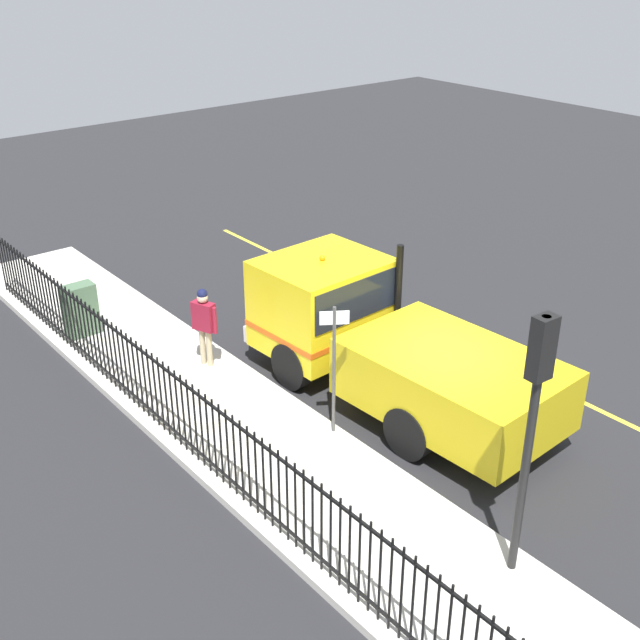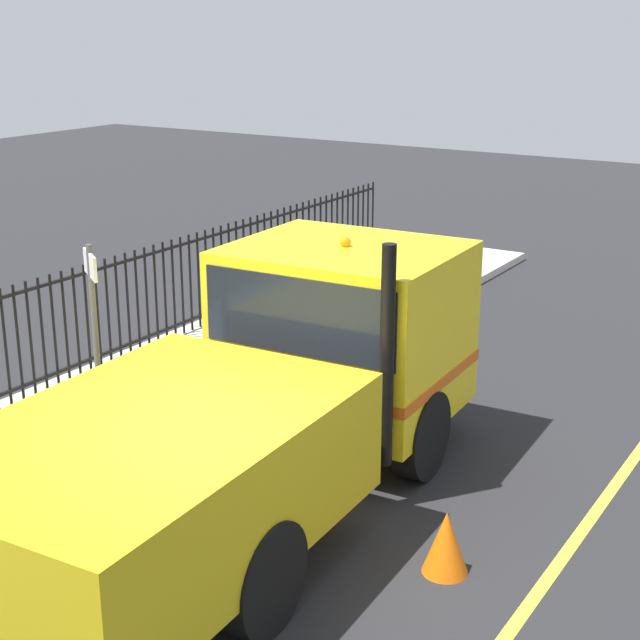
{
  "view_description": "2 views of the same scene",
  "coord_description": "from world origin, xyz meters",
  "px_view_note": "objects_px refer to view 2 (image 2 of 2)",
  "views": [
    {
      "loc": [
        9.63,
        8.28,
        8.14
      ],
      "look_at": [
        0.8,
        -2.54,
        1.25
      ],
      "focal_mm": 44.4,
      "sensor_mm": 36.0,
      "label": 1
    },
    {
      "loc": [
        -4.64,
        5.76,
        4.66
      ],
      "look_at": [
        1.23,
        -3.59,
        1.18
      ],
      "focal_mm": 53.9,
      "sensor_mm": 36.0,
      "label": 2
    }
  ],
  "objects_px": {
    "traffic_cone": "(446,542)",
    "street_sign": "(95,336)",
    "work_truck": "(274,383)",
    "utility_cabinet": "(296,267)",
    "worker_standing": "(263,294)"
  },
  "relations": [
    {
      "from": "traffic_cone",
      "to": "street_sign",
      "type": "distance_m",
      "value": 3.93
    },
    {
      "from": "work_truck",
      "to": "utility_cabinet",
      "type": "height_order",
      "value": "work_truck"
    },
    {
      "from": "worker_standing",
      "to": "utility_cabinet",
      "type": "xyz_separation_m",
      "value": [
        1.39,
        -2.89,
        -0.45
      ]
    },
    {
      "from": "worker_standing",
      "to": "street_sign",
      "type": "relative_size",
      "value": 0.69
    },
    {
      "from": "worker_standing",
      "to": "utility_cabinet",
      "type": "bearing_deg",
      "value": -175.1
    },
    {
      "from": "street_sign",
      "to": "work_truck",
      "type": "bearing_deg",
      "value": -155.38
    },
    {
      "from": "worker_standing",
      "to": "utility_cabinet",
      "type": "height_order",
      "value": "worker_standing"
    },
    {
      "from": "worker_standing",
      "to": "street_sign",
      "type": "distance_m",
      "value": 3.55
    },
    {
      "from": "traffic_cone",
      "to": "street_sign",
      "type": "height_order",
      "value": "street_sign"
    },
    {
      "from": "utility_cabinet",
      "to": "street_sign",
      "type": "bearing_deg",
      "value": 106.17
    },
    {
      "from": "worker_standing",
      "to": "traffic_cone",
      "type": "distance_m",
      "value": 5.21
    },
    {
      "from": "utility_cabinet",
      "to": "traffic_cone",
      "type": "distance_m",
      "value": 8.13
    },
    {
      "from": "utility_cabinet",
      "to": "street_sign",
      "type": "relative_size",
      "value": 0.48
    },
    {
      "from": "work_truck",
      "to": "street_sign",
      "type": "distance_m",
      "value": 1.83
    },
    {
      "from": "traffic_cone",
      "to": "street_sign",
      "type": "bearing_deg",
      "value": 6.41
    }
  ]
}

